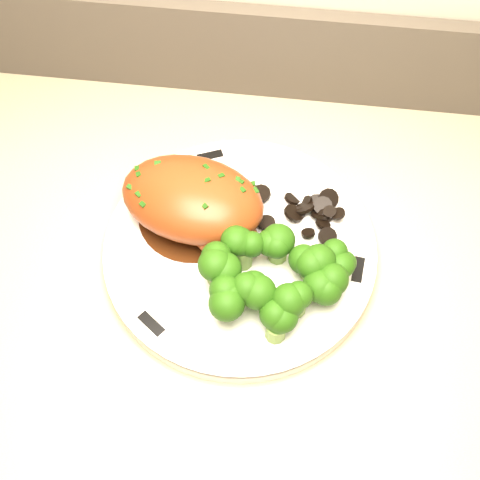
# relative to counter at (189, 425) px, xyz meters

# --- Properties ---
(counter) EXTENTS (2.06, 0.68, 1.01)m
(counter) POSITION_rel_counter_xyz_m (0.00, 0.00, 0.00)
(counter) COLOR brown
(counter) RESTS_ON ground
(plate) EXTENTS (0.37, 0.37, 0.02)m
(plate) POSITION_rel_counter_xyz_m (0.07, 0.08, 0.45)
(plate) COLOR white
(plate) RESTS_ON counter
(rim_accent_0) EXTENTS (0.01, 0.03, 0.00)m
(rim_accent_0) POSITION_rel_counter_xyz_m (0.20, 0.06, 0.46)
(rim_accent_0) COLOR black
(rim_accent_0) RESTS_ON plate
(rim_accent_1) EXTENTS (0.03, 0.02, 0.00)m
(rim_accent_1) POSITION_rel_counter_xyz_m (0.03, 0.19, 0.46)
(rim_accent_1) COLOR black
(rim_accent_1) RESTS_ON plate
(rim_accent_2) EXTENTS (0.03, 0.03, 0.00)m
(rim_accent_2) POSITION_rel_counter_xyz_m (0.00, -0.02, 0.46)
(rim_accent_2) COLOR black
(rim_accent_2) RESTS_ON plate
(gravy_pool) EXTENTS (0.12, 0.12, 0.00)m
(gravy_pool) POSITION_rel_counter_xyz_m (0.02, 0.11, 0.46)
(gravy_pool) COLOR #381A0A
(gravy_pool) RESTS_ON plate
(chicken_breast) EXTENTS (0.17, 0.13, 0.06)m
(chicken_breast) POSITION_rel_counter_xyz_m (0.03, 0.10, 0.49)
(chicken_breast) COLOR #923F19
(chicken_breast) RESTS_ON plate
(mushroom_pile) EXTENTS (0.09, 0.06, 0.02)m
(mushroom_pile) POSITION_rel_counter_xyz_m (0.13, 0.11, 0.47)
(mushroom_pile) COLOR black
(mushroom_pile) RESTS_ON plate
(broccoli_florets) EXTENTS (0.15, 0.11, 0.05)m
(broccoli_florets) POSITION_rel_counter_xyz_m (0.12, 0.03, 0.49)
(broccoli_florets) COLOR olive
(broccoli_florets) RESTS_ON plate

